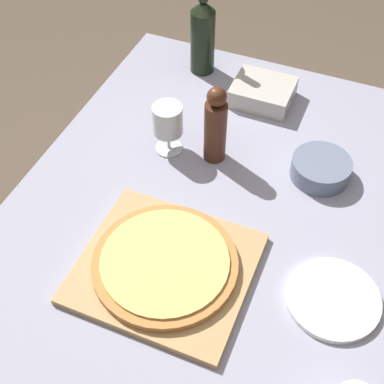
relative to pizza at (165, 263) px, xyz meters
The scene contains 10 objects.
ground_plane 0.78m from the pizza, 78.61° to the left, with size 12.00×12.00×0.00m, color brown.
dining_table 0.20m from the pizza, 78.61° to the left, with size 0.97×1.38×0.73m.
cutting_board 0.02m from the pizza, ahead, with size 0.37×0.34×0.02m.
pizza is the anchor object (origin of this frame).
wine_bottle 0.76m from the pizza, 105.57° to the left, with size 0.07×0.07×0.30m.
pepper_mill 0.39m from the pizza, 94.31° to the left, with size 0.06×0.06×0.23m.
wine_glass 0.40m from the pizza, 113.03° to the left, with size 0.08×0.08×0.14m.
small_bowl 0.48m from the pizza, 59.25° to the left, with size 0.15×0.15×0.05m.
dinner_plate 0.37m from the pizza, 10.61° to the left, with size 0.20×0.20×0.01m.
food_container 0.65m from the pizza, 88.45° to the left, with size 0.17×0.15×0.06m.
Camera 1 is at (0.27, -0.74, 1.74)m, focal length 50.00 mm.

